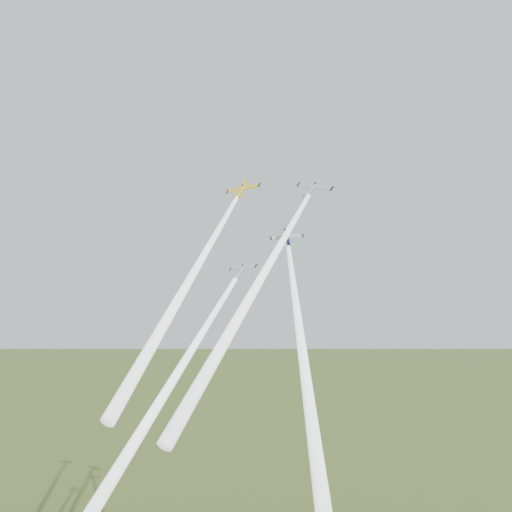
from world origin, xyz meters
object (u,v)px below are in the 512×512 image
plane_navy (287,238)px  plane_silver_low (242,269)px  plane_silver_right (313,187)px  plane_yellow (242,189)px

plane_navy → plane_silver_low: plane_navy is taller
plane_silver_low → plane_navy: bearing=63.9°
plane_silver_right → plane_silver_low: size_ratio=1.29×
plane_yellow → plane_silver_low: plane_yellow is taller
plane_navy → plane_silver_low: size_ratio=1.11×
plane_navy → plane_silver_right: 12.36m
plane_navy → plane_silver_right: bearing=-26.9°
plane_silver_right → plane_silver_low: (-13.33, -8.48, -17.76)m
plane_navy → plane_silver_right: (6.09, -0.44, 10.75)m
plane_yellow → plane_silver_right: bearing=-7.2°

